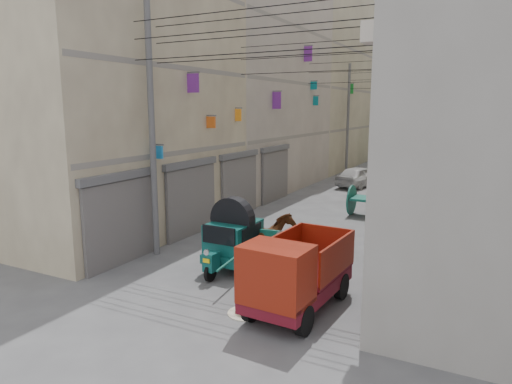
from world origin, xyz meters
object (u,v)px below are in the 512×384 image
Objects in this scene: second_cart at (368,201)px; distant_car_grey at (422,169)px; mini_truck at (292,278)px; feed_sack at (246,308)px; tonga_cart at (261,250)px; distant_car_white at (359,176)px; horse at (273,240)px; distant_car_green at (394,158)px; auto_rickshaw at (233,237)px.

distant_car_grey is at bearing 90.11° from second_cart.
feed_sack is (-1.00, -0.40, -0.77)m from mini_truck.
distant_car_white is (-1.36, 16.24, -0.03)m from tonga_cart.
second_cart is at bearing 121.72° from distant_car_white.
mini_truck is at bearing -56.02° from tonga_cart.
mini_truck is 1.98× the size of horse.
distant_car_grey is 6.95m from distant_car_green.
second_cart is at bearing 75.96° from tonga_cart.
distant_car_green is (-3.51, 30.79, -0.34)m from mini_truck.
second_cart is 0.42× the size of distant_car_white.
tonga_cart is 0.84× the size of distant_car_grey.
tonga_cart is 1.87× the size of second_cart.
distant_car_grey is (2.44, 22.43, -0.40)m from auto_rickshaw.
feed_sack is at bearing -77.21° from tonga_cart.
horse is 15.37m from distant_car_white.
auto_rickshaw is 3.25m from feed_sack.
mini_truck is at bearing 125.32° from horse.
tonga_cart is 2.86m from feed_sack.
horse is at bearing 125.34° from mini_truck.
distant_car_white is (-2.43, 7.74, -0.09)m from second_cart.
mini_truck is at bearing 21.90° from feed_sack.
feed_sack is 31.29m from distant_car_green.
auto_rickshaw is at bearing -100.63° from second_cart.
auto_rickshaw is 28.66m from distant_car_green.
feed_sack is 0.15× the size of distant_car_grey.
distant_car_grey is (1.58, 21.40, -0.16)m from horse.
mini_truck reaches higher than horse.
mini_truck is (2.83, -2.14, -0.08)m from auto_rickshaw.
tonga_cart is 0.79× the size of distant_car_white.
feed_sack is at bearing -53.14° from auto_rickshaw.
feed_sack is (1.83, -2.54, -0.85)m from auto_rickshaw.
horse is (0.86, 1.03, -0.25)m from auto_rickshaw.
tonga_cart is (0.89, 0.10, -0.31)m from auto_rickshaw.
distant_car_green is (-0.68, 28.65, -0.41)m from auto_rickshaw.
auto_rickshaw is 8.83m from second_cart.
feed_sack is 0.14× the size of distant_car_green.
auto_rickshaw reaches higher than distant_car_white.
second_cart is 13.84m from distant_car_grey.
second_cart is 8.11m from distant_car_white.
distant_car_white is 12.31m from distant_car_green.
mini_truck is at bearing 114.44° from distant_car_white.
horse is (-0.03, 0.93, 0.06)m from tonga_cart.
tonga_cart is 5.46× the size of feed_sack.
auto_rickshaw reaches higher than horse.
horse is at bearing 105.30° from distant_car_green.
second_cart is 7.65m from horse.
feed_sack is at bearing 106.72° from distant_car_green.
horse is 27.66m from distant_car_green.
feed_sack is at bearing -88.46° from second_cart.
mini_truck reaches higher than tonga_cart.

